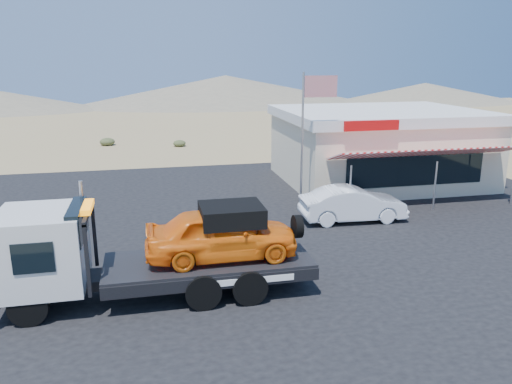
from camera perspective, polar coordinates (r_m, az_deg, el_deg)
ground at (r=17.19m, az=-5.50°, el=-7.47°), size 120.00×120.00×0.00m
asphalt_lot at (r=20.26m, az=-0.94°, el=-3.84°), size 32.00×24.00×0.02m
tow_truck at (r=14.22m, az=-11.77°, el=-6.08°), size 8.40×2.49×2.81m
white_sedan at (r=21.00m, az=11.00°, el=-1.36°), size 4.40×1.71×1.43m
jerky_store at (r=28.03m, az=13.83°, el=5.21°), size 10.40×9.97×3.90m
flagpole at (r=21.56m, az=5.93°, el=7.50°), size 1.55×0.10×6.00m
distant_hills at (r=71.52m, az=-19.19°, el=10.45°), size 126.00×48.00×4.20m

